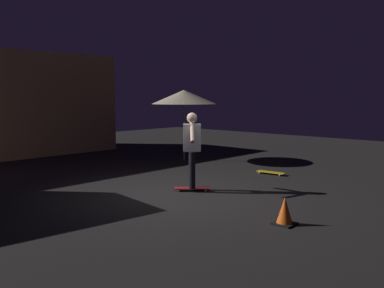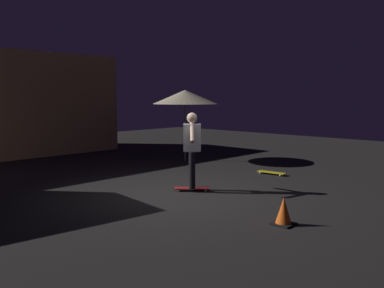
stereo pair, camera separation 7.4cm
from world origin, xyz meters
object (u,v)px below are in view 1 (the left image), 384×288
at_px(skateboard_spare, 271,172).
at_px(traffic_cone, 285,212).
at_px(skateboard_ridden, 192,188).
at_px(skater, 192,145).
at_px(patio_umbrella, 184,97).

distance_m(skateboard_spare, traffic_cone, 4.44).
xyz_separation_m(skateboard_ridden, traffic_cone, (-0.77, -2.77, 0.16)).
relative_size(skateboard_ridden, skater, 0.42).
relative_size(patio_umbrella, skateboard_ridden, 3.30).
bearing_deg(skater, patio_umbrella, 46.07).
distance_m(patio_umbrella, skater, 4.55).
relative_size(patio_umbrella, skater, 1.38).
bearing_deg(skateboard_spare, skater, 175.28).
relative_size(skateboard_spare, skater, 0.48).
distance_m(skateboard_ridden, skateboard_spare, 2.89).
bearing_deg(skateboard_spare, patio_umbrella, 86.71).
height_order(patio_umbrella, traffic_cone, patio_umbrella).
bearing_deg(traffic_cone, patio_umbrella, 57.20).
height_order(patio_umbrella, skateboard_ridden, patio_umbrella).
xyz_separation_m(skateboard_spare, traffic_cone, (-3.64, -2.53, 0.16)).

